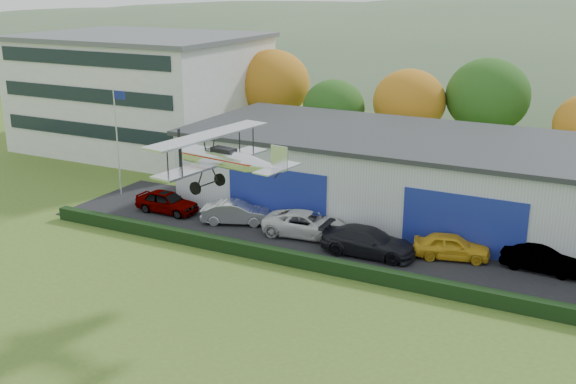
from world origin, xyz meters
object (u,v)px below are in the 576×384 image
at_px(car_2, 307,224).
at_px(car_3, 368,242).
at_px(car_5, 542,259).
at_px(office_block, 143,91).
at_px(car_4, 451,246).
at_px(biplane, 225,157).
at_px(car_1, 236,212).
at_px(flagpole, 118,131).
at_px(hangar, 486,184).
at_px(car_0, 167,202).

relative_size(car_2, car_3, 0.99).
bearing_deg(car_5, office_block, 73.99).
relative_size(car_3, car_4, 1.29).
bearing_deg(biplane, car_3, 67.74).
xyz_separation_m(car_2, biplane, (-0.19, -8.83, 6.26)).
bearing_deg(biplane, car_4, 54.68).
xyz_separation_m(car_1, car_2, (5.09, 0.04, 0.02)).
xyz_separation_m(flagpole, car_2, (15.77, -1.47, -3.98)).
height_order(hangar, biplane, biplane).
bearing_deg(car_1, flagpole, 60.00).
relative_size(flagpole, biplane, 1.04).
bearing_deg(car_3, biplane, 147.18).
height_order(car_0, car_5, car_0).
bearing_deg(car_4, biplane, 122.16).
bearing_deg(car_1, car_4, -109.57).
bearing_deg(hangar, car_5, -55.47).
height_order(hangar, car_2, hangar).
bearing_deg(car_0, car_3, -92.68).
distance_m(hangar, car_0, 21.06).
height_order(flagpole, car_4, flagpole).
bearing_deg(hangar, car_0, -158.28).
bearing_deg(car_3, office_block, 58.97).
bearing_deg(office_block, car_1, -37.65).
bearing_deg(office_block, flagpole, -58.03).
xyz_separation_m(office_block, car_4, (32.65, -13.92, -4.44)).
bearing_deg(flagpole, car_2, -5.32).
distance_m(hangar, flagpole, 25.68).
height_order(car_1, car_4, car_1).
distance_m(hangar, car_5, 8.06).
relative_size(car_1, car_2, 0.82).
relative_size(car_1, biplane, 0.58).
xyz_separation_m(car_1, car_3, (9.48, -1.06, 0.07)).
bearing_deg(car_0, car_4, -87.08).
bearing_deg(car_1, car_0, 71.04).
relative_size(office_block, flagpole, 2.57).
bearing_deg(car_3, hangar, -31.15).
distance_m(office_block, car_4, 35.77).
height_order(car_1, car_2, car_2).
bearing_deg(car_5, car_2, 98.00).
height_order(office_block, biplane, office_block).
distance_m(flagpole, car_2, 16.33).
distance_m(car_1, car_5, 18.67).
bearing_deg(flagpole, car_1, -8.02).
relative_size(flagpole, car_2, 1.47).
distance_m(office_block, biplane, 33.28).
distance_m(hangar, biplane, 19.26).
xyz_separation_m(car_1, car_5, (18.64, 1.04, -0.04)).
distance_m(office_block, car_2, 28.27).
height_order(office_block, car_1, office_block).
xyz_separation_m(car_2, car_4, (8.76, 0.55, -0.03)).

